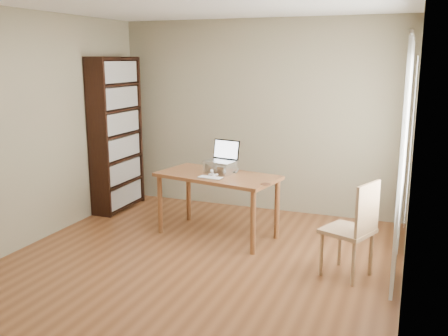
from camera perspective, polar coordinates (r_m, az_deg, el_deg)
room at (r=4.78m, az=-3.57°, el=3.05°), size 4.04×4.54×2.64m
bookshelf at (r=7.05m, az=-12.20°, el=3.76°), size 0.30×0.90×2.10m
curtains at (r=5.15m, az=19.84°, el=1.54°), size 0.03×1.90×2.25m
desk at (r=5.85m, az=-0.74°, el=-1.67°), size 1.51×0.96×0.75m
laptop_stand at (r=5.88m, az=-0.46°, el=0.21°), size 0.32×0.25×0.13m
laptop at (r=5.92m, az=-0.24°, el=1.38°), size 0.39×0.35×0.25m
keyboard at (r=5.63m, az=-1.57°, el=-1.12°), size 0.29×0.14×0.02m
coaster at (r=5.39m, az=4.77°, el=-1.84°), size 0.11×0.11×0.01m
cat at (r=5.91m, az=-0.10°, el=-0.00°), size 0.22×0.46×0.13m
chair at (r=4.95m, az=14.84°, el=-6.35°), size 0.56×0.56×0.96m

